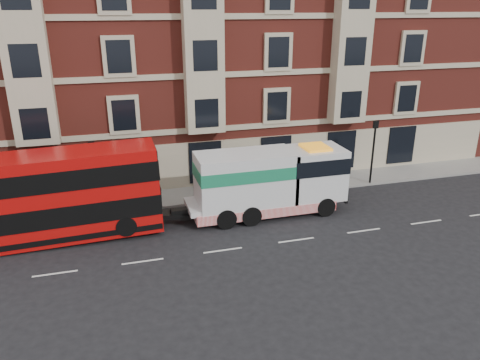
# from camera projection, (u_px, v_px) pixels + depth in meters

# --- Properties ---
(ground) EXTENTS (120.00, 120.00, 0.00)m
(ground) POSITION_uv_depth(u_px,v_px,m) (223.00, 250.00, 23.68)
(ground) COLOR black
(ground) RESTS_ON ground
(sidewalk) EXTENTS (90.00, 3.00, 0.15)m
(sidewalk) POSITION_uv_depth(u_px,v_px,m) (195.00, 195.00, 30.40)
(sidewalk) COLOR slate
(sidewalk) RESTS_ON ground
(victorian_terrace) EXTENTS (45.00, 12.00, 20.40)m
(victorian_terrace) POSITION_uv_depth(u_px,v_px,m) (178.00, 28.00, 33.76)
(victorian_terrace) COLOR maroon
(victorian_terrace) RESTS_ON ground
(lamp_post_west) EXTENTS (0.35, 0.15, 4.35)m
(lamp_post_west) POSITION_uv_depth(u_px,v_px,m) (95.00, 172.00, 26.78)
(lamp_post_west) COLOR black
(lamp_post_west) RESTS_ON sidewalk
(lamp_post_east) EXTENTS (0.35, 0.15, 4.35)m
(lamp_post_east) POSITION_uv_depth(u_px,v_px,m) (373.00, 147.00, 31.39)
(lamp_post_east) COLOR black
(lamp_post_east) RESTS_ON sidewalk
(double_decker_bus) EXTENTS (11.63, 2.67, 4.71)m
(double_decker_bus) POSITION_uv_depth(u_px,v_px,m) (43.00, 197.00, 23.84)
(double_decker_bus) COLOR #B90B0A
(double_decker_bus) RESTS_ON ground
(tow_truck) EXTENTS (9.31, 2.75, 3.88)m
(tow_truck) POSITION_uv_depth(u_px,v_px,m) (267.00, 182.00, 27.08)
(tow_truck) COLOR silver
(tow_truck) RESTS_ON ground
(pedestrian) EXTENTS (0.66, 0.57, 1.53)m
(pedestrian) POSITION_uv_depth(u_px,v_px,m) (69.00, 192.00, 28.57)
(pedestrian) COLOR #192A33
(pedestrian) RESTS_ON sidewalk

